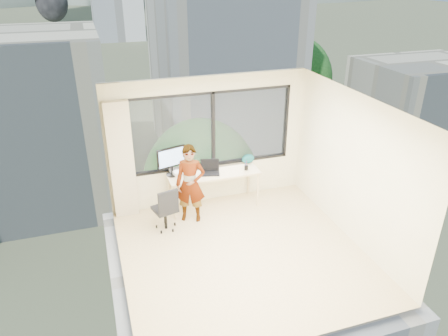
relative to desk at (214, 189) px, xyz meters
name	(u,v)px	position (x,y,z in m)	size (l,w,h in m)	color
floor	(242,252)	(0.00, -1.66, -0.38)	(4.00, 4.00, 0.01)	beige
ceiling	(245,106)	(0.00, -1.66, 2.23)	(4.00, 4.00, 0.01)	white
wall_front	(303,262)	(0.00, -3.66, 0.93)	(4.00, 0.01, 2.60)	beige
wall_left	(114,206)	(-2.00, -1.66, 0.93)	(0.01, 4.00, 2.60)	beige
wall_right	(353,168)	(2.00, -1.66, 0.93)	(0.01, 4.00, 2.60)	beige
window_wall	(211,130)	(0.05, 0.34, 1.15)	(3.30, 0.16, 1.55)	black
curtain	(122,161)	(-1.72, 0.22, 0.77)	(0.45, 0.14, 2.30)	beige
desk	(214,189)	(0.00, 0.00, 0.00)	(1.80, 0.60, 0.75)	#D0B78C
chair	(165,208)	(-1.09, -0.52, 0.07)	(0.45, 0.45, 0.89)	black
person	(190,184)	(-0.56, -0.35, 0.39)	(0.56, 0.37, 1.53)	#2D2D33
monitor	(171,161)	(-0.80, 0.15, 0.67)	(0.59, 0.13, 0.59)	black
game_console	(180,171)	(-0.63, 0.19, 0.42)	(0.34, 0.29, 0.08)	white
laptop	(210,168)	(-0.08, -0.03, 0.49)	(0.36, 0.39, 0.24)	black
cellphone	(201,175)	(-0.26, -0.05, 0.38)	(0.10, 0.04, 0.01)	black
pen_cup	(246,168)	(0.66, -0.08, 0.42)	(0.08, 0.08, 0.10)	black
handbag	(248,159)	(0.80, 0.20, 0.48)	(0.26, 0.13, 0.20)	#0B4245
exterior_ground	(90,40)	(0.00, 118.34, -14.38)	(400.00, 400.00, 0.04)	#515B3D
near_bldg_a	(3,126)	(-9.00, 28.34, -7.38)	(16.00, 12.00, 14.00)	beige
near_bldg_b	(223,73)	(12.00, 36.34, -6.38)	(14.00, 13.00, 16.00)	beige
near_bldg_c	(419,110)	(30.00, 26.34, -9.38)	(12.00, 10.00, 10.00)	beige
tree_b	(202,199)	(4.00, 16.34, -9.88)	(7.60, 7.60, 9.00)	#174517
tree_c	(296,88)	(22.00, 38.34, -9.38)	(8.40, 8.40, 10.00)	#174517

